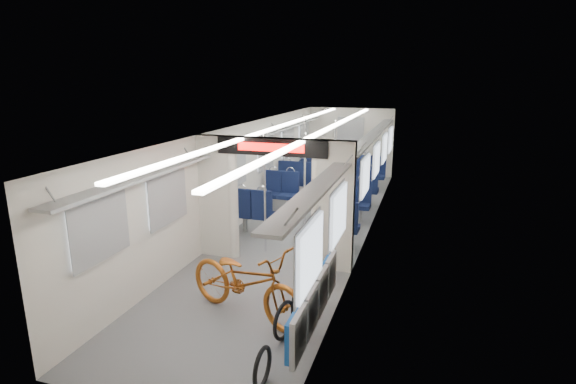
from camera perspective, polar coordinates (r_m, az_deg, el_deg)
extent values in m
plane|color=#515456|center=(10.22, 1.93, -4.55)|extent=(12.00, 12.00, 0.00)
cube|color=beige|center=(10.38, -5.76, 2.28)|extent=(0.02, 12.00, 2.30)
cube|color=beige|center=(9.63, 10.32, 1.16)|extent=(0.02, 12.00, 2.30)
cube|color=beige|center=(15.68, 7.92, 6.34)|extent=(2.90, 0.02, 2.30)
cube|color=beige|center=(4.73, -18.58, -13.77)|extent=(2.90, 0.02, 2.30)
cube|color=silver|center=(9.72, 2.04, 8.39)|extent=(2.90, 12.00, 0.02)
cube|color=white|center=(9.88, -1.07, 8.32)|extent=(0.12, 11.40, 0.04)
cube|color=white|center=(9.59, 5.24, 8.07)|extent=(0.12, 11.40, 0.04)
cube|color=beige|center=(8.52, -9.00, -1.57)|extent=(0.65, 0.18, 2.00)
cube|color=beige|center=(7.81, 5.99, -2.95)|extent=(0.65, 0.18, 2.00)
cube|color=beige|center=(7.84, -1.90, 5.82)|extent=(2.90, 0.18, 0.30)
cylinder|color=beige|center=(8.38, -7.01, -1.76)|extent=(0.20, 0.20, 2.00)
cylinder|color=beige|center=(7.88, 3.67, -2.75)|extent=(0.20, 0.20, 2.00)
cube|color=black|center=(7.74, -2.18, 5.71)|extent=(2.00, 0.03, 0.30)
cube|color=#FF0C07|center=(7.72, -2.24, 5.68)|extent=(1.20, 0.02, 0.14)
cube|color=silver|center=(6.33, -22.91, -4.45)|extent=(0.04, 1.00, 0.75)
cube|color=silver|center=(5.04, 2.90, -8.03)|extent=(0.04, 1.00, 0.75)
cube|color=silver|center=(7.55, -15.16, -0.83)|extent=(0.04, 1.00, 0.75)
cube|color=silver|center=(6.51, 6.48, -2.84)|extent=(0.04, 1.00, 0.75)
cube|color=silver|center=(9.87, -6.77, 3.10)|extent=(0.04, 1.00, 0.75)
cube|color=silver|center=(9.09, 9.80, 2.01)|extent=(0.04, 1.00, 0.75)
cube|color=silver|center=(11.59, -2.93, 4.88)|extent=(0.04, 1.00, 0.75)
cube|color=silver|center=(10.94, 11.19, 4.04)|extent=(0.04, 1.00, 0.75)
cube|color=silver|center=(13.37, -0.08, 6.17)|extent=(0.04, 1.00, 0.75)
cube|color=silver|center=(12.81, 12.18, 5.48)|extent=(0.04, 1.00, 0.75)
cube|color=silver|center=(15.08, 2.00, 7.11)|extent=(0.04, 1.00, 0.75)
cube|color=silver|center=(14.59, 12.88, 6.51)|extent=(0.04, 1.00, 0.75)
cube|color=gray|center=(6.70, -18.02, 1.89)|extent=(0.30, 3.60, 0.04)
cube|color=gray|center=(5.64, 3.56, 0.31)|extent=(0.30, 3.60, 0.04)
cube|color=gray|center=(12.03, -1.28, 7.88)|extent=(0.30, 7.60, 0.04)
cube|color=gray|center=(11.47, 10.92, 7.31)|extent=(0.30, 7.60, 0.04)
cube|color=gray|center=(15.64, 7.87, 5.77)|extent=(0.90, 0.05, 2.00)
imported|color=#994E16|center=(6.43, -5.34, -11.21)|extent=(2.20, 1.38, 1.09)
cube|color=gray|center=(5.15, 1.35, -17.80)|extent=(0.06, 0.50, 0.56)
cube|color=#104195|center=(5.16, 0.68, -17.70)|extent=(0.06, 0.45, 0.48)
cube|color=gray|center=(5.60, 2.97, -14.92)|extent=(0.06, 0.50, 0.56)
cube|color=#104195|center=(5.61, 2.36, -14.84)|extent=(0.06, 0.45, 0.48)
cube|color=gray|center=(6.07, 4.31, -12.47)|extent=(0.06, 0.50, 0.56)
cube|color=#104195|center=(6.09, 3.75, -12.40)|extent=(0.06, 0.45, 0.48)
cube|color=gray|center=(6.56, 5.44, -10.37)|extent=(0.06, 0.50, 0.56)
cube|color=#104195|center=(6.57, 4.92, -10.31)|extent=(0.06, 0.45, 0.48)
torus|color=black|center=(5.29, -3.27, -21.58)|extent=(0.06, 0.48, 0.48)
torus|color=black|center=(6.05, -0.46, -16.18)|extent=(0.16, 0.53, 0.53)
torus|color=black|center=(6.55, 1.04, -14.06)|extent=(0.07, 0.45, 0.45)
cube|color=#0B1332|center=(9.77, -2.96, -3.00)|extent=(0.45, 0.42, 0.10)
cylinder|color=gray|center=(9.84, -2.94, -4.25)|extent=(0.10, 0.10, 0.35)
cube|color=#0B1332|center=(9.52, -3.34, -1.42)|extent=(0.45, 0.08, 0.55)
torus|color=silver|center=(9.45, -3.36, 0.19)|extent=(0.23, 0.03, 0.23)
cube|color=#0B1332|center=(11.32, 0.05, -0.53)|extent=(0.45, 0.42, 0.10)
cylinder|color=gray|center=(11.38, 0.05, -1.63)|extent=(0.10, 0.10, 0.35)
cube|color=#0B1332|center=(11.39, 0.31, 1.27)|extent=(0.45, 0.08, 0.55)
torus|color=silver|center=(11.33, 0.31, 2.62)|extent=(0.23, 0.03, 0.23)
cube|color=#0B1332|center=(9.93, -5.50, -2.74)|extent=(0.45, 0.42, 0.10)
cylinder|color=gray|center=(10.00, -5.47, -3.98)|extent=(0.10, 0.10, 0.35)
cube|color=#0B1332|center=(9.69, -5.94, -1.19)|extent=(0.45, 0.08, 0.55)
torus|color=silver|center=(9.62, -5.98, 0.40)|extent=(0.23, 0.03, 0.23)
cube|color=#0B1332|center=(11.46, -2.19, -0.35)|extent=(0.45, 0.42, 0.10)
cylinder|color=gray|center=(11.52, -2.18, -1.43)|extent=(0.10, 0.10, 0.35)
cube|color=#0B1332|center=(11.54, -1.92, 1.42)|extent=(0.45, 0.08, 0.55)
torus|color=silver|center=(11.48, -1.93, 2.77)|extent=(0.23, 0.03, 0.23)
cube|color=#0B1332|center=(9.11, 4.68, -4.34)|extent=(0.44, 0.41, 0.10)
cylinder|color=gray|center=(9.18, 4.65, -5.66)|extent=(0.10, 0.10, 0.35)
cube|color=#0B1332|center=(8.85, 4.48, -2.71)|extent=(0.44, 0.08, 0.54)
torus|color=silver|center=(8.78, 4.51, -1.02)|extent=(0.22, 0.03, 0.22)
cube|color=#0B1332|center=(10.67, 6.69, -1.56)|extent=(0.44, 0.41, 0.10)
cylinder|color=gray|center=(10.73, 6.66, -2.72)|extent=(0.10, 0.10, 0.35)
cube|color=#0B1332|center=(10.74, 6.91, 0.31)|extent=(0.44, 0.08, 0.54)
torus|color=silver|center=(10.68, 6.96, 1.72)|extent=(0.22, 0.03, 0.22)
cube|color=#0B1332|center=(9.02, 7.60, -4.60)|extent=(0.44, 0.41, 0.10)
cylinder|color=gray|center=(9.10, 7.55, -5.94)|extent=(0.10, 0.10, 0.35)
cube|color=#0B1332|center=(8.77, 7.48, -2.97)|extent=(0.44, 0.08, 0.54)
torus|color=silver|center=(8.69, 7.53, -1.27)|extent=(0.22, 0.03, 0.22)
cube|color=#0B1332|center=(10.60, 9.19, -1.77)|extent=(0.44, 0.41, 0.10)
cylinder|color=gray|center=(10.66, 9.14, -2.93)|extent=(0.10, 0.10, 0.35)
cube|color=#0B1332|center=(10.67, 9.39, 0.12)|extent=(0.44, 0.08, 0.54)
torus|color=silver|center=(10.61, 9.45, 1.54)|extent=(0.22, 0.03, 0.22)
cube|color=#0B1332|center=(12.73, 2.11, 1.16)|extent=(0.48, 0.45, 0.10)
cylinder|color=gray|center=(12.78, 2.10, 0.18)|extent=(0.10, 0.10, 0.35)
cube|color=#0B1332|center=(12.48, 1.90, 2.51)|extent=(0.48, 0.09, 0.59)
torus|color=silver|center=(12.43, 1.91, 3.84)|extent=(0.24, 0.03, 0.24)
cube|color=#0B1332|center=(14.45, 4.04, 2.74)|extent=(0.48, 0.45, 0.10)
cylinder|color=gray|center=(14.50, 4.02, 1.87)|extent=(0.10, 0.10, 0.35)
cube|color=#0B1332|center=(14.56, 4.23, 4.20)|extent=(0.48, 0.09, 0.59)
torus|color=silver|center=(14.51, 4.25, 5.35)|extent=(0.24, 0.03, 0.24)
cube|color=#0B1332|center=(12.86, 0.09, 1.30)|extent=(0.48, 0.45, 0.10)
cylinder|color=gray|center=(12.91, 0.09, 0.33)|extent=(0.10, 0.10, 0.35)
cube|color=#0B1332|center=(12.62, -0.16, 2.65)|extent=(0.48, 0.09, 0.59)
torus|color=silver|center=(12.56, -0.16, 3.96)|extent=(0.24, 0.03, 0.24)
cube|color=#0B1332|center=(14.57, 2.24, 2.86)|extent=(0.48, 0.45, 0.10)
cylinder|color=gray|center=(14.61, 2.23, 1.99)|extent=(0.10, 0.10, 0.35)
cube|color=#0B1332|center=(14.67, 2.44, 4.31)|extent=(0.48, 0.09, 0.59)
torus|color=silver|center=(14.62, 2.45, 5.44)|extent=(0.24, 0.03, 0.24)
cube|color=#0B1332|center=(12.14, 8.09, 0.37)|extent=(0.46, 0.43, 0.10)
cylinder|color=gray|center=(12.20, 8.06, -0.66)|extent=(0.10, 0.10, 0.35)
cube|color=#0B1332|center=(11.90, 8.01, 1.72)|extent=(0.46, 0.08, 0.56)
torus|color=silver|center=(11.84, 8.06, 3.04)|extent=(0.23, 0.03, 0.23)
cube|color=#0B1332|center=(13.82, 9.30, 2.04)|extent=(0.46, 0.43, 0.10)
cylinder|color=gray|center=(13.87, 9.27, 1.13)|extent=(0.10, 0.10, 0.35)
cube|color=#0B1332|center=(13.92, 9.46, 3.51)|extent=(0.46, 0.08, 0.56)
torus|color=silver|center=(13.87, 9.51, 4.65)|extent=(0.23, 0.03, 0.23)
cube|color=#0B1332|center=(12.08, 10.29, 0.20)|extent=(0.46, 0.43, 0.10)
cylinder|color=gray|center=(12.14, 10.24, -0.83)|extent=(0.10, 0.10, 0.35)
cube|color=#0B1332|center=(11.84, 10.25, 1.56)|extent=(0.46, 0.08, 0.56)
torus|color=silver|center=(11.78, 10.31, 2.89)|extent=(0.23, 0.03, 0.23)
cube|color=#0B1332|center=(13.76, 11.24, 1.90)|extent=(0.46, 0.43, 0.10)
cylinder|color=gray|center=(13.81, 11.19, 0.99)|extent=(0.10, 0.10, 0.35)
cube|color=#0B1332|center=(13.86, 11.39, 3.38)|extent=(0.46, 0.08, 0.56)
torus|color=silver|center=(13.81, 11.44, 4.52)|extent=(0.23, 0.03, 0.23)
cylinder|color=silver|center=(8.54, -2.95, -0.32)|extent=(0.04, 0.04, 2.30)
cylinder|color=silver|center=(8.74, 2.13, 0.04)|extent=(0.04, 0.04, 2.30)
cylinder|color=silver|center=(11.53, 2.14, 3.57)|extent=(0.04, 0.04, 2.30)
cylinder|color=silver|center=(11.31, 5.86, 3.29)|extent=(0.05, 0.05, 2.30)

